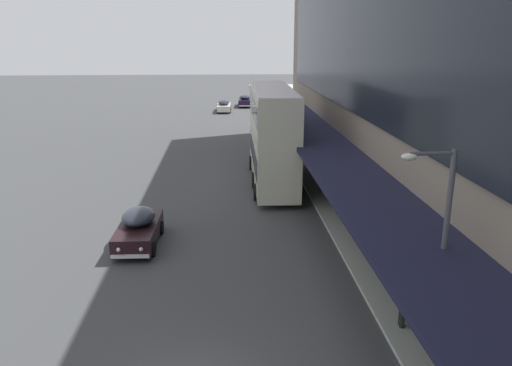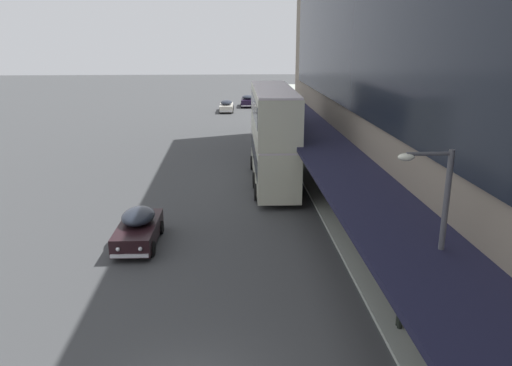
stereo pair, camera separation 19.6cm
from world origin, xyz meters
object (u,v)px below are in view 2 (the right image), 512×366
at_px(pedestrian_at_kerb, 401,298).
at_px(street_lamp, 435,242).
at_px(sedan_trailing_near, 226,106).
at_px(sedan_far_back, 138,228).
at_px(sedan_second_mid, 248,101).
at_px(transit_bus_kerbside_front, 273,133).

xyz_separation_m(pedestrian_at_kerb, street_lamp, (0.16, -1.64, 2.65)).
bearing_deg(street_lamp, sedan_trailing_near, 96.38).
bearing_deg(sedan_far_back, street_lamp, -43.56).
height_order(sedan_trailing_near, sedan_second_mid, sedan_second_mid).
height_order(transit_bus_kerbside_front, sedan_far_back, transit_bus_kerbside_front).
relative_size(sedan_second_mid, street_lamp, 0.74).
bearing_deg(transit_bus_kerbside_front, sedan_far_back, -126.64).
height_order(sedan_second_mid, street_lamp, street_lamp).
relative_size(transit_bus_kerbside_front, sedan_far_back, 2.49).
xyz_separation_m(sedan_second_mid, pedestrian_at_kerb, (2.72, -55.06, 0.38)).
xyz_separation_m(sedan_far_back, pedestrian_at_kerb, (9.64, -7.68, 0.38)).
height_order(sedan_trailing_near, street_lamp, street_lamp).
xyz_separation_m(sedan_trailing_near, street_lamp, (5.80, -51.87, 3.08)).
distance_m(transit_bus_kerbside_front, sedan_far_back, 12.06).
xyz_separation_m(sedan_trailing_near, sedan_far_back, (-4.00, -42.55, 0.05)).
bearing_deg(sedan_far_back, sedan_trailing_near, 84.63).
bearing_deg(sedan_trailing_near, sedan_far_back, -95.37).
distance_m(sedan_trailing_near, sedan_second_mid, 5.64).
bearing_deg(street_lamp, pedestrian_at_kerb, 95.74).
xyz_separation_m(sedan_second_mid, street_lamp, (2.88, -56.69, 3.03)).
distance_m(transit_bus_kerbside_front, street_lamp, 18.99).
bearing_deg(street_lamp, sedan_far_back, 136.44).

